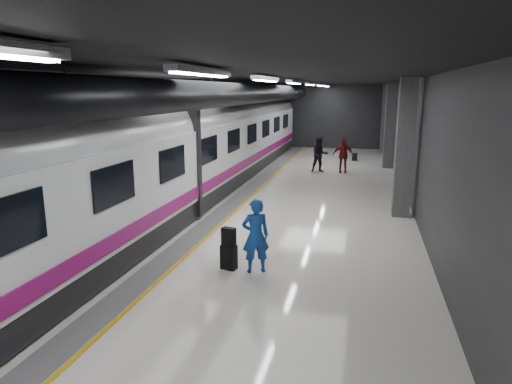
# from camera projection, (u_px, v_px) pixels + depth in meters

# --- Properties ---
(ground) EXTENTS (40.00, 40.00, 0.00)m
(ground) POSITION_uv_depth(u_px,v_px,m) (254.00, 223.00, 14.37)
(ground) COLOR white
(ground) RESTS_ON ground
(platform_hall) EXTENTS (10.02, 40.02, 4.51)m
(platform_hall) POSITION_uv_depth(u_px,v_px,m) (252.00, 108.00, 14.57)
(platform_hall) COLOR black
(platform_hall) RESTS_ON ground
(train) EXTENTS (3.05, 38.00, 4.05)m
(train) POSITION_uv_depth(u_px,v_px,m) (156.00, 155.00, 14.66)
(train) COLOR black
(train) RESTS_ON ground
(traveler_main) EXTENTS (0.75, 0.64, 1.73)m
(traveler_main) POSITION_uv_depth(u_px,v_px,m) (256.00, 236.00, 10.33)
(traveler_main) COLOR #174CAF
(traveler_main) RESTS_ON ground
(suitcase_main) EXTENTS (0.40, 0.31, 0.58)m
(suitcase_main) POSITION_uv_depth(u_px,v_px,m) (229.00, 257.00, 10.63)
(suitcase_main) COLOR black
(suitcase_main) RESTS_ON ground
(shoulder_bag) EXTENTS (0.35, 0.24, 0.42)m
(shoulder_bag) POSITION_uv_depth(u_px,v_px,m) (229.00, 237.00, 10.52)
(shoulder_bag) COLOR black
(shoulder_bag) RESTS_ON suitcase_main
(traveler_far_a) EXTENTS (1.04, 0.92, 1.78)m
(traveler_far_a) POSITION_uv_depth(u_px,v_px,m) (320.00, 155.00, 23.19)
(traveler_far_a) COLOR black
(traveler_far_a) RESTS_ON ground
(traveler_far_b) EXTENTS (1.08, 0.54, 1.78)m
(traveler_far_b) POSITION_uv_depth(u_px,v_px,m) (343.00, 155.00, 23.02)
(traveler_far_b) COLOR maroon
(traveler_far_b) RESTS_ON ground
(suitcase_far) EXTENTS (0.31, 0.21, 0.44)m
(suitcase_far) POSITION_uv_depth(u_px,v_px,m) (355.00, 157.00, 27.09)
(suitcase_far) COLOR black
(suitcase_far) RESTS_ON ground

